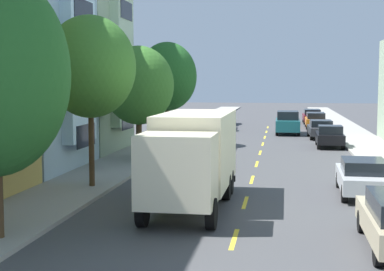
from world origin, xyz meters
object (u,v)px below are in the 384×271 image
(parked_hatchback_black, at_px, (330,136))
(parked_sedan_silver, at_px, (363,176))
(street_tree_second, at_px, (90,67))
(parked_wagon_orange, at_px, (315,120))
(parked_wagon_forest, at_px, (181,146))
(street_tree_third, at_px, (139,85))
(parked_wagon_burgundy, at_px, (312,116))
(delivery_box_truck, at_px, (193,154))
(parked_sedan_sky, at_px, (225,117))
(street_tree_farthest, at_px, (167,77))
(parked_sedan_charcoal, at_px, (321,129))
(parked_pickup_white, at_px, (218,121))
(moving_teal_sedan, at_px, (288,122))

(parked_hatchback_black, height_order, parked_sedan_silver, parked_hatchback_black)
(street_tree_second, xyz_separation_m, parked_wagon_orange, (10.85, 32.82, -4.20))
(parked_wagon_forest, bearing_deg, street_tree_second, -102.69)
(street_tree_third, distance_m, parked_sedan_silver, 13.72)
(parked_sedan_silver, height_order, parked_wagon_burgundy, parked_wagon_burgundy)
(delivery_box_truck, relative_size, parked_hatchback_black, 1.90)
(parked_sedan_sky, bearing_deg, street_tree_farthest, -95.68)
(street_tree_farthest, bearing_deg, parked_hatchback_black, 4.45)
(street_tree_farthest, bearing_deg, parked_sedan_charcoal, 33.26)
(street_tree_second, distance_m, parked_wagon_forest, 10.44)
(parked_sedan_charcoal, bearing_deg, parked_wagon_burgundy, 89.49)
(parked_sedan_sky, bearing_deg, parked_wagon_orange, -21.85)
(street_tree_farthest, distance_m, parked_wagon_burgundy, 25.81)
(street_tree_farthest, height_order, parked_sedan_silver, street_tree_farthest)
(parked_pickup_white, bearing_deg, parked_wagon_burgundy, 46.84)
(parked_wagon_forest, xyz_separation_m, parked_sedan_silver, (8.73, -9.00, -0.05))
(street_tree_third, height_order, parked_wagon_forest, street_tree_third)
(parked_hatchback_black, bearing_deg, parked_wagon_burgundy, 90.14)
(parked_sedan_charcoal, relative_size, parked_wagon_burgundy, 0.96)
(parked_hatchback_black, height_order, parked_pickup_white, parked_pickup_white)
(street_tree_farthest, height_order, parked_wagon_forest, street_tree_farthest)
(parked_wagon_orange, height_order, moving_teal_sedan, moving_teal_sedan)
(delivery_box_truck, xyz_separation_m, parked_sedan_silver, (6.23, 2.94, -1.13))
(parked_wagon_forest, bearing_deg, parked_sedan_charcoal, 57.94)
(parked_pickup_white, distance_m, parked_sedan_sky, 6.68)
(street_tree_farthest, bearing_deg, parked_wagon_orange, 57.15)
(parked_pickup_white, height_order, parked_wagon_orange, parked_pickup_white)
(parked_sedan_sky, bearing_deg, street_tree_second, -93.18)
(street_tree_farthest, xyz_separation_m, parked_sedan_charcoal, (10.69, 7.01, -3.98))
(parked_wagon_burgundy, distance_m, parked_pickup_white, 12.94)
(parked_sedan_charcoal, bearing_deg, street_tree_second, -114.90)
(parked_wagon_forest, height_order, parked_sedan_charcoal, parked_wagon_forest)
(parked_sedan_silver, distance_m, moving_teal_sedan, 26.20)
(street_tree_third, distance_m, parked_wagon_orange, 27.29)
(delivery_box_truck, bearing_deg, street_tree_second, 150.36)
(parked_pickup_white, height_order, parked_sedan_sky, parked_pickup_white)
(parked_pickup_white, bearing_deg, street_tree_second, -93.83)
(moving_teal_sedan, bearing_deg, parked_sedan_silver, -84.24)
(delivery_box_truck, distance_m, parked_wagon_orange, 36.00)
(parked_sedan_sky, bearing_deg, parked_hatchback_black, -65.53)
(parked_sedan_charcoal, xyz_separation_m, parked_pickup_white, (-8.70, 6.65, 0.08))
(street_tree_second, xyz_separation_m, parked_sedan_sky, (2.02, 36.36, -4.26))
(parked_hatchback_black, distance_m, parked_wagon_orange, 15.95)
(street_tree_second, relative_size, parked_hatchback_black, 1.72)
(delivery_box_truck, relative_size, parked_sedan_silver, 1.68)
(street_tree_third, relative_size, parked_wagon_forest, 1.31)
(parked_wagon_orange, bearing_deg, parked_sedan_silver, -90.03)
(moving_teal_sedan, bearing_deg, parked_pickup_white, 152.05)
(parked_wagon_burgundy, distance_m, parked_wagon_orange, 6.30)
(parked_sedan_charcoal, distance_m, parked_sedan_sky, 15.89)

